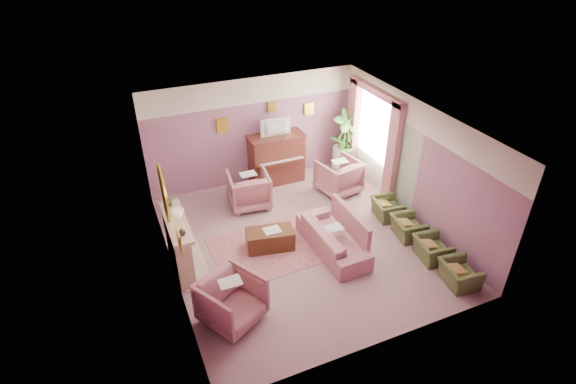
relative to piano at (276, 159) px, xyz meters
name	(u,v)px	position (x,y,z in m)	size (l,w,h in m)	color
floor	(301,242)	(-0.50, -2.68, -0.65)	(5.50, 6.00, 0.01)	gray
ceiling	(304,123)	(-0.50, -2.68, 2.15)	(5.50, 6.00, 0.01)	white
wall_back	(253,131)	(-0.50, 0.32, 0.75)	(5.50, 0.02, 2.80)	slate
wall_front	(386,282)	(-0.50, -5.68, 0.75)	(5.50, 0.02, 2.80)	slate
wall_left	(166,218)	(-3.25, -2.68, 0.75)	(0.02, 6.00, 2.80)	slate
wall_right	(414,162)	(2.25, -2.68, 0.75)	(0.02, 6.00, 2.80)	slate
picture_rail_band	(252,91)	(-0.50, 0.31, 1.82)	(5.50, 0.01, 0.65)	silver
stripe_panel	(380,151)	(2.23, -1.38, 0.42)	(0.01, 3.00, 2.15)	#A3B298
fireplace_surround	(179,246)	(-3.09, -2.48, -0.10)	(0.30, 1.40, 1.10)	beige
fireplace_inset	(184,251)	(-2.99, -2.48, -0.25)	(0.18, 0.72, 0.68)	black
fire_ember	(188,257)	(-2.95, -2.48, -0.43)	(0.06, 0.54, 0.10)	#FF3A09
mantel_shelf	(176,222)	(-3.06, -2.48, 0.47)	(0.40, 1.55, 0.07)	beige
hearth	(192,264)	(-2.89, -2.48, -0.64)	(0.55, 1.50, 0.02)	beige
mirror_frame	(164,194)	(-3.20, -2.48, 1.15)	(0.04, 0.72, 1.20)	yellow
mirror_glass	(165,193)	(-3.17, -2.48, 1.15)	(0.01, 0.60, 1.06)	white
sconce_shade	(178,215)	(-3.12, -3.53, 1.33)	(0.20, 0.20, 0.16)	tan
piano	(276,159)	(0.00, 0.00, 0.00)	(1.40, 0.60, 1.30)	#53251C
piano_keyshelf	(282,163)	(0.00, -0.35, 0.07)	(1.30, 0.12, 0.06)	#53251C
piano_keys	(282,161)	(0.00, -0.35, 0.11)	(1.20, 0.08, 0.02)	silver
piano_top	(276,136)	(0.00, 0.00, 0.66)	(1.45, 0.65, 0.04)	#53251C
television	(277,126)	(0.00, -0.05, 0.95)	(0.80, 0.12, 0.48)	black
print_back_left	(222,125)	(-1.30, 0.28, 1.07)	(0.30, 0.03, 0.38)	yellow
print_back_right	(309,109)	(1.05, 0.28, 1.13)	(0.26, 0.03, 0.34)	yellow
print_back_mid	(272,107)	(0.00, 0.28, 1.35)	(0.22, 0.03, 0.26)	yellow
print_left_wall	(179,241)	(-3.21, -3.88, 1.07)	(0.03, 0.28, 0.36)	yellow
window_blind	(376,125)	(2.20, -1.13, 1.05)	(0.03, 1.40, 1.80)	beige
curtain_left	(392,155)	(2.12, -2.05, 0.65)	(0.16, 0.34, 2.60)	#AE646D
curtain_right	(353,126)	(2.12, -0.21, 0.65)	(0.16, 0.34, 2.60)	#AE646D
pelmet	(376,91)	(2.12, -1.13, 1.91)	(0.16, 2.20, 0.16)	#AE646D
mantel_plant	(170,200)	(-3.05, -1.93, 0.64)	(0.16, 0.16, 0.28)	#458032
mantel_vase	(182,232)	(-3.05, -2.98, 0.58)	(0.16, 0.16, 0.16)	silver
area_rug	(272,248)	(-1.17, -2.64, -0.64)	(2.50, 1.80, 0.01)	#B06368
coffee_table	(270,239)	(-1.20, -2.60, -0.43)	(1.00, 0.50, 0.45)	#4B2A15
table_paper	(272,230)	(-1.15, -2.60, -0.20)	(0.35, 0.28, 0.01)	white
sofa	(333,234)	(0.00, -3.17, -0.25)	(0.66, 1.99, 0.80)	#B87479
sofa_throw	(350,222)	(0.40, -3.17, -0.05)	(0.10, 1.51, 0.55)	#AE646D
floral_armchair_left	(249,188)	(-1.06, -0.83, -0.16)	(0.94, 0.94, 0.98)	#B87479
floral_armchair_right	(339,175)	(1.26, -1.12, -0.16)	(0.94, 0.94, 0.98)	#B87479
floral_armchair_front	(232,299)	(-2.53, -4.21, -0.16)	(0.94, 0.94, 0.98)	#B87479
olive_chair_a	(460,271)	(1.74, -5.06, -0.34)	(0.50, 0.72, 0.62)	#4E5B2F
olive_chair_b	(432,246)	(1.74, -4.24, -0.34)	(0.50, 0.72, 0.62)	#4E5B2F
olive_chair_c	(408,225)	(1.74, -3.42, -0.34)	(0.50, 0.72, 0.62)	#4E5B2F
olive_chair_d	(387,206)	(1.74, -2.60, -0.34)	(0.50, 0.72, 0.62)	#4E5B2F
side_table	(342,159)	(1.89, -0.14, -0.30)	(0.52, 0.52, 0.70)	silver
side_plant_big	(343,142)	(1.89, -0.14, 0.22)	(0.30, 0.30, 0.34)	#458032
side_plant_small	(348,143)	(2.01, -0.24, 0.19)	(0.16, 0.16, 0.28)	#458032
palm_pot	(344,166)	(1.92, -0.24, -0.48)	(0.34, 0.34, 0.34)	brown
palm_plant	(346,136)	(1.92, -0.24, 0.41)	(0.76, 0.76, 1.44)	#458032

